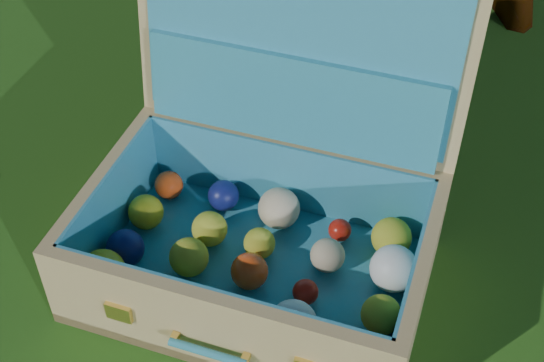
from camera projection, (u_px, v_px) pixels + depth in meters
The scene contains 2 objects.
ground at pixel (230, 220), 1.67m from camera, with size 60.00×60.00×0.00m, color #215114.
suitcase at pixel (270, 188), 1.48m from camera, with size 0.70×0.59×0.64m.
Camera 1 is at (0.52, -1.04, 1.21)m, focal length 50.00 mm.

